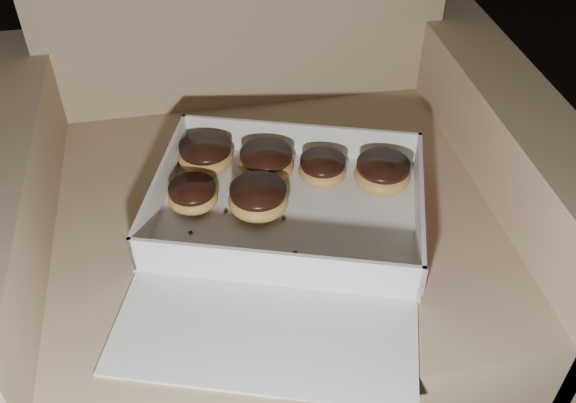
# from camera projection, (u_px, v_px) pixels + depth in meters

# --- Properties ---
(floor) EXTENTS (4.50, 4.50, 0.00)m
(floor) POSITION_uv_depth(u_px,v_px,m) (143.00, 363.00, 1.32)
(floor) COLOR black
(floor) RESTS_ON ground
(armchair) EXTENTS (0.93, 0.79, 0.98)m
(armchair) POSITION_uv_depth(u_px,v_px,m) (267.00, 230.00, 1.18)
(armchair) COLOR #8D7759
(armchair) RESTS_ON floor
(bakery_box) EXTENTS (0.53, 0.58, 0.07)m
(bakery_box) POSITION_uv_depth(u_px,v_px,m) (286.00, 227.00, 0.98)
(bakery_box) COLOR white
(bakery_box) RESTS_ON armchair
(donut_a) EXTENTS (0.08, 0.08, 0.04)m
(donut_a) POSITION_uv_depth(u_px,v_px,m) (193.00, 195.00, 1.01)
(donut_a) COLOR #BD8842
(donut_a) RESTS_ON bakery_box
(donut_b) EXTENTS (0.08, 0.08, 0.04)m
(donut_b) POSITION_uv_depth(u_px,v_px,m) (322.00, 169.00, 1.06)
(donut_b) COLOR #BD8842
(donut_b) RESTS_ON bakery_box
(donut_c) EXTENTS (0.09, 0.09, 0.05)m
(donut_c) POSITION_uv_depth(u_px,v_px,m) (266.00, 163.00, 1.06)
(donut_c) COLOR #BD8842
(donut_c) RESTS_ON bakery_box
(donut_d) EXTENTS (0.09, 0.09, 0.05)m
(donut_d) POSITION_uv_depth(u_px,v_px,m) (206.00, 155.00, 1.08)
(donut_d) COLOR #BD8842
(donut_d) RESTS_ON bakery_box
(donut_e) EXTENTS (0.09, 0.09, 0.05)m
(donut_e) POSITION_uv_depth(u_px,v_px,m) (382.00, 173.00, 1.04)
(donut_e) COLOR #BD8842
(donut_e) RESTS_ON bakery_box
(donut_f) EXTENTS (0.09, 0.09, 0.05)m
(donut_f) POSITION_uv_depth(u_px,v_px,m) (258.00, 199.00, 1.00)
(donut_f) COLOR #BD8842
(donut_f) RESTS_ON bakery_box
(crumb_a) EXTENTS (0.01, 0.01, 0.00)m
(crumb_a) POSITION_uv_depth(u_px,v_px,m) (295.00, 253.00, 0.94)
(crumb_a) COLOR black
(crumb_a) RESTS_ON bakery_box
(crumb_b) EXTENTS (0.01, 0.01, 0.00)m
(crumb_b) POSITION_uv_depth(u_px,v_px,m) (226.00, 211.00, 1.01)
(crumb_b) COLOR black
(crumb_b) RESTS_ON bakery_box
(crumb_c) EXTENTS (0.01, 0.01, 0.00)m
(crumb_c) POSITION_uv_depth(u_px,v_px,m) (284.00, 218.00, 1.00)
(crumb_c) COLOR black
(crumb_c) RESTS_ON bakery_box
(crumb_d) EXTENTS (0.01, 0.01, 0.00)m
(crumb_d) POSITION_uv_depth(u_px,v_px,m) (190.00, 232.00, 0.97)
(crumb_d) COLOR black
(crumb_d) RESTS_ON bakery_box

